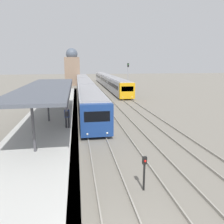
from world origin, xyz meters
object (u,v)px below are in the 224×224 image
person_on_platform (67,116)px  signal_post_near (144,170)px  train_near (85,88)px  train_far (108,80)px  signal_mast_far (128,76)px

person_on_platform → signal_post_near: person_on_platform is taller
person_on_platform → train_near: size_ratio=0.04×
train_near → train_far: bearing=68.1°
train_near → person_on_platform: bearing=-95.8°
train_far → signal_post_near: train_far is taller
person_on_platform → signal_post_near: 8.84m
train_near → train_far: 17.62m
train_near → train_far: train_near is taller
signal_mast_far → signal_post_near: bearing=-101.8°
train_near → signal_post_near: bearing=-87.1°
train_near → signal_post_near: train_near is taller
person_on_platform → train_far: (8.87, 38.65, -0.28)m
person_on_platform → signal_post_near: size_ratio=0.97×
person_on_platform → train_near: 22.42m
train_far → signal_mast_far: bearing=-84.8°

